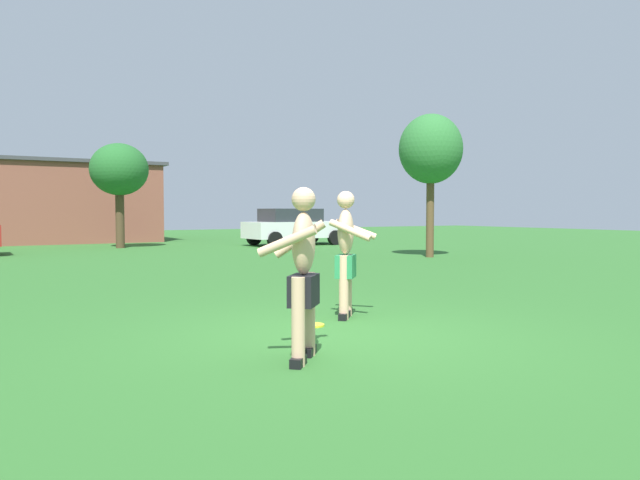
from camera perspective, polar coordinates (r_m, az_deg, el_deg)
ground_plane at (r=7.17m, az=1.90°, el=-9.04°), size 80.00×80.00×0.00m
player_near at (r=5.82m, az=-1.64°, el=-2.81°), size 0.83×0.75×1.70m
player_in_green at (r=8.18m, az=2.52°, el=-1.03°), size 0.80×0.82×1.74m
frisbee at (r=7.69m, az=-0.67°, el=-8.14°), size 0.29×0.29×0.03m
car_white_near_post at (r=25.84m, az=-2.56°, el=1.34°), size 4.40×2.24×1.58m
outbuilding_behind_lot at (r=31.76m, az=-26.39°, el=3.27°), size 11.81×7.20×3.80m
tree_left_field at (r=25.11m, az=-18.66°, el=6.31°), size 2.27×2.27×4.16m
tree_behind_players at (r=19.42m, az=10.54°, el=8.45°), size 2.02×2.02×4.55m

